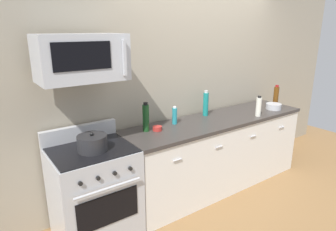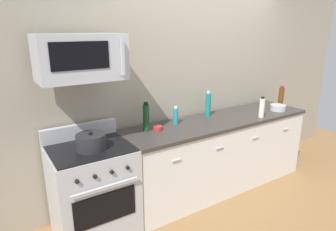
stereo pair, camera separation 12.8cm
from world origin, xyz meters
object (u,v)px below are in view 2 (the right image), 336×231
Objects in this scene: range_oven at (93,190)px; microwave at (81,57)px; bottle_dish_soap at (176,116)px; bottle_wine_amber at (281,97)px; stockpot at (91,142)px; bowl_steel_prep at (278,107)px; bottle_wine_green at (146,117)px; bowl_red_small at (158,128)px; bottle_sparkling_teal at (208,104)px; bottle_vinegar_white at (262,108)px.

range_oven is 1.28m from microwave.
bottle_dish_soap is 1.70m from bottle_wine_amber.
bottle_wine_amber is at bearing 0.68° from stockpot.
bowl_steel_prep is at bearing -2.88° from range_oven.
bottle_wine_green is 3.10× the size of bowl_red_small.
bottle_dish_soap is at bearing 5.14° from microwave.
microwave reaches higher than bowl_steel_prep.
range_oven is 3.60× the size of bottle_wine_amber.
bottle_wine_green is 1.92m from bowl_steel_prep.
stockpot reaches higher than range_oven.
range_oven is at bearing -173.26° from bottle_sparkling_teal.
bottle_wine_green is at bearing 14.66° from stockpot.
bottle_sparkling_teal is at bearing 5.16° from microwave.
stockpot is at bearing -90.13° from microwave.
stockpot is (0.00, -0.05, 0.53)m from range_oven.
bottle_wine_amber reaches higher than bowl_steel_prep.
bottle_dish_soap is 1.09m from stockpot.
bowl_red_small is 0.38× the size of stockpot.
bottle_sparkling_teal is (-0.53, 0.41, 0.03)m from bottle_vinegar_white.
stockpot is (-0.78, -0.12, 0.05)m from bowl_red_small.
bottle_sparkling_teal reaches higher than bowl_red_small.
bottle_vinegar_white reaches higher than bowl_red_small.
range_oven is 5.08× the size of bottle_dish_soap.
bottle_dish_soap reaches higher than stockpot.
bottle_wine_green is (0.67, 0.12, 0.60)m from range_oven.
bowl_steel_prep is at bearing 11.23° from bottle_vinegar_white.
bottle_wine_amber is at bearing 17.22° from bottle_vinegar_white.
stockpot is at bearing 175.59° from bottle_vinegar_white.
bottle_dish_soap is (0.40, 0.02, -0.05)m from bottle_wine_green.
stockpot is (-0.67, -0.18, -0.08)m from bottle_wine_green.
bottle_sparkling_teal is (1.60, 0.14, -0.68)m from microwave.
bottle_sparkling_teal is 1.18m from bottle_wine_amber.
bowl_steel_prep is (-0.19, -0.11, -0.10)m from bottle_wine_amber.
bottle_dish_soap is 0.31m from bowl_red_small.
range_oven is 2.62m from bowl_steel_prep.
bowl_steel_prep is at bearing -3.88° from microwave.
bottle_wine_amber is 1.98m from bowl_red_small.
bottle_wine_amber is at bearing -5.47° from bottle_dish_soap.
bowl_red_small is at bearing 173.81° from bowl_steel_prep.
bottle_sparkling_teal is at bearing 6.74° from range_oven.
bottle_wine_green reaches higher than bottle_vinegar_white.
stockpot is at bearing -171.43° from bowl_red_small.
bottle_vinegar_white reaches higher than range_oven.
microwave is at bearing -173.37° from bottle_wine_green.
microwave reaches higher than bottle_dish_soap.
bottle_dish_soap reaches higher than bowl_steel_prep.
microwave is 1.30m from bottle_dish_soap.
microwave is 2.51× the size of bottle_wine_amber.
bottle_wine_green is 0.70m from stockpot.
stockpot is (-1.60, -0.24, -0.08)m from bottle_sparkling_teal.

